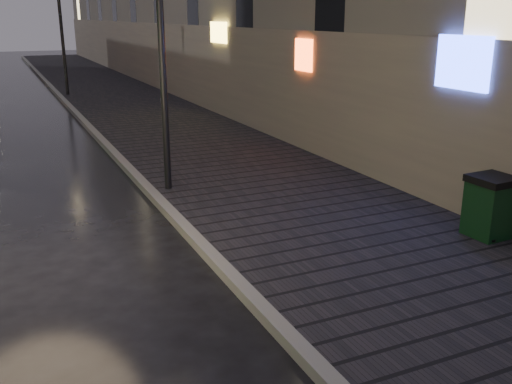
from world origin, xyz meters
TOP-DOWN VIEW (x-y plane):
  - ground at (0.00, 0.00)m, footprint 120.00×120.00m
  - sidewalk at (3.90, 21.00)m, footprint 4.60×58.00m
  - curb at (1.50, 21.00)m, footprint 0.20×58.00m
  - lamp_near at (1.85, 6.00)m, footprint 0.36×0.36m
  - lamp_far at (1.85, 22.00)m, footprint 0.36×0.36m
  - trash_bin at (5.80, 1.28)m, footprint 0.68×0.68m

SIDE VIEW (x-z plane):
  - ground at x=0.00m, z-range 0.00..0.00m
  - sidewalk at x=3.90m, z-range 0.00..0.15m
  - curb at x=1.50m, z-range 0.00..0.15m
  - trash_bin at x=5.80m, z-range 0.16..1.15m
  - lamp_near at x=1.85m, z-range 0.85..6.13m
  - lamp_far at x=1.85m, z-range 0.85..6.13m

